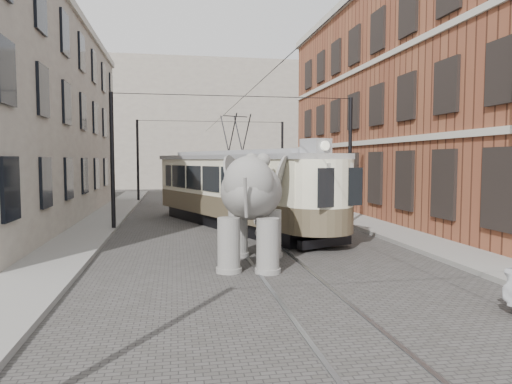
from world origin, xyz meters
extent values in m
plane|color=#3E3B39|center=(0.00, 0.00, 0.00)|extent=(120.00, 120.00, 0.00)
cube|color=slate|center=(6.00, 0.00, 0.07)|extent=(2.00, 60.00, 0.15)
cube|color=slate|center=(-6.50, 0.00, 0.07)|extent=(2.00, 60.00, 0.15)
cube|color=brown|center=(11.00, 9.00, 6.00)|extent=(8.00, 26.00, 12.00)
cube|color=gray|center=(-11.00, 10.00, 5.00)|extent=(7.00, 24.00, 10.00)
cube|color=gray|center=(0.00, 40.00, 7.00)|extent=(28.00, 10.00, 14.00)
camera|label=1|loc=(-2.95, -14.80, 3.11)|focal=32.53mm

